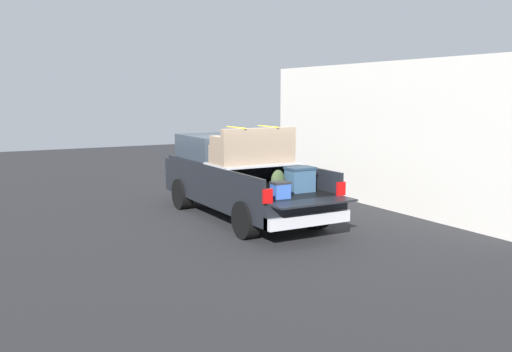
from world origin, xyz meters
The scene contains 3 objects.
ground_plane centered at (0.00, 0.00, 0.00)m, with size 40.00×40.00×0.00m, color #262628.
pickup_truck centered at (0.38, 0.00, 0.97)m, with size 6.05×2.06×2.23m.
building_facade centered at (-0.44, -3.87, 1.90)m, with size 9.46×0.36×3.79m, color silver.
Camera 1 is at (-11.70, 6.24, 2.96)m, focal length 39.31 mm.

